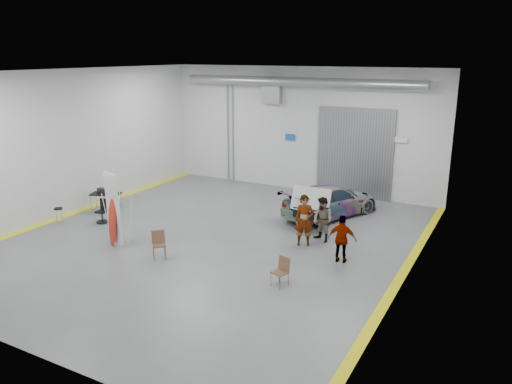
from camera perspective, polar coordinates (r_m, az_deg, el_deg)
The scene contains 13 objects.
ground at distance 18.46m, azimuth -5.11°, elevation -5.42°, with size 16.00×16.00×0.00m, color #585B5F.
room_shell at distance 19.17m, azimuth -1.13°, elevation 8.04°, with size 14.02×16.18×6.01m.
sedan_car at distance 21.03m, azimuth 8.50°, elevation -0.98°, with size 1.85×4.55×1.32m, color silver.
person_a at distance 17.66m, azimuth 5.55°, elevation -3.24°, with size 0.67×0.44×1.85m, color #8D5D4D.
person_b at distance 18.12m, azimuth 7.62°, elevation -3.14°, with size 0.80×0.62×1.64m, color slate.
person_c at distance 16.44m, azimuth 9.81°, elevation -5.31°, with size 0.93×0.38×1.60m, color #9B6033.
surfboard_display at distance 18.11m, azimuth -15.96°, elevation -2.56°, with size 0.78×0.35×2.83m.
folding_chair_near at distance 17.00m, azimuth -10.97°, elevation -6.53°, with size 0.60×0.68×0.91m.
folding_chair_far at distance 14.80m, azimuth 2.74°, elevation -9.76°, with size 0.52×0.55×0.88m.
shop_stool at distance 21.35m, azimuth -21.59°, elevation -2.59°, with size 0.35×0.35×0.68m.
work_table at distance 22.38m, azimuth -16.91°, elevation -0.14°, with size 1.40×1.04×1.02m.
office_chair at distance 21.00m, azimuth -17.09°, elevation -2.24°, with size 0.50×0.50×0.94m.
trunk_lid at distance 19.02m, azimuth 6.48°, elevation -0.57°, with size 1.54×0.93×0.04m, color silver.
Camera 1 is at (9.58, -14.32, 6.62)m, focal length 35.00 mm.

